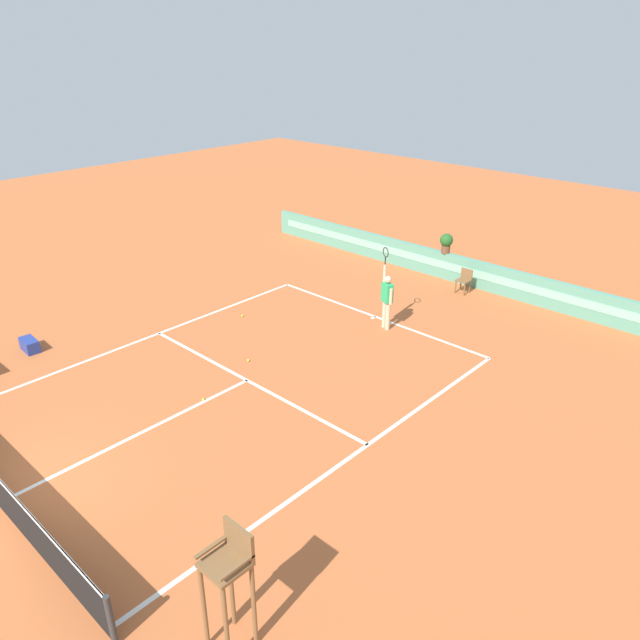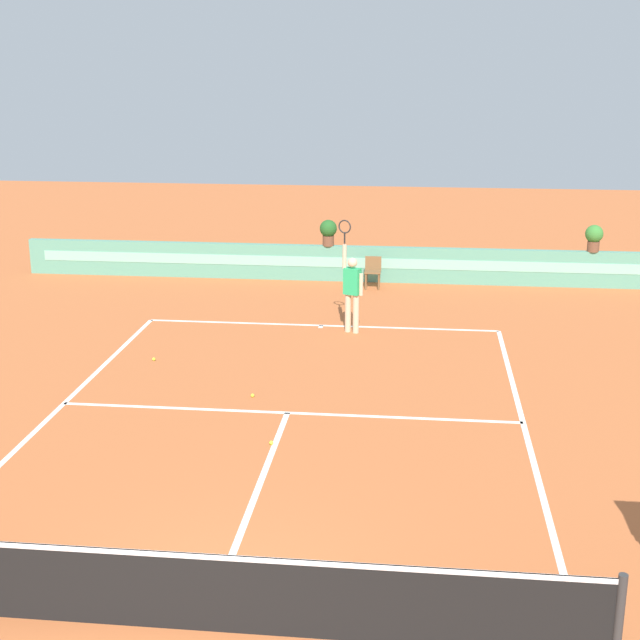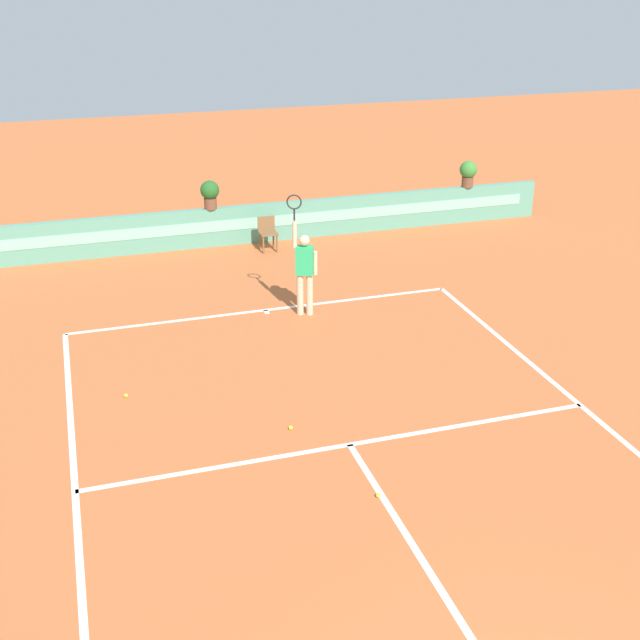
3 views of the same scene
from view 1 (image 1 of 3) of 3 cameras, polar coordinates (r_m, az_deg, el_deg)
ground_plane at (r=16.05m, az=-7.97°, el=-6.18°), size 60.00×60.00×0.00m
court_lines at (r=16.43m, az=-6.04°, el=-5.24°), size 8.32×11.94×0.01m
back_wall_barrier at (r=23.07m, az=12.23°, el=4.88°), size 18.00×0.21×1.00m
umpire_chair at (r=9.41m, az=-8.47°, el=-22.77°), size 0.60×0.60×2.14m
ball_kid_chair at (r=22.02m, az=13.43°, el=3.71°), size 0.44×0.44×0.85m
gear_bag at (r=19.44m, az=-25.66°, el=-2.13°), size 0.72×0.41×0.36m
tennis_player at (r=18.62m, az=6.32°, el=2.16°), size 0.59×0.34×2.58m
tennis_ball_near_baseline at (r=19.86m, az=-7.31°, el=0.41°), size 0.07×0.07×0.07m
tennis_ball_mid_court at (r=15.58m, az=-10.94°, el=-7.33°), size 0.07×0.07×0.07m
tennis_ball_by_sideline at (r=17.14m, az=-6.77°, el=-3.80°), size 0.07×0.07×0.07m
potted_plant_centre at (r=22.92m, az=11.80°, el=7.21°), size 0.48×0.48×0.72m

